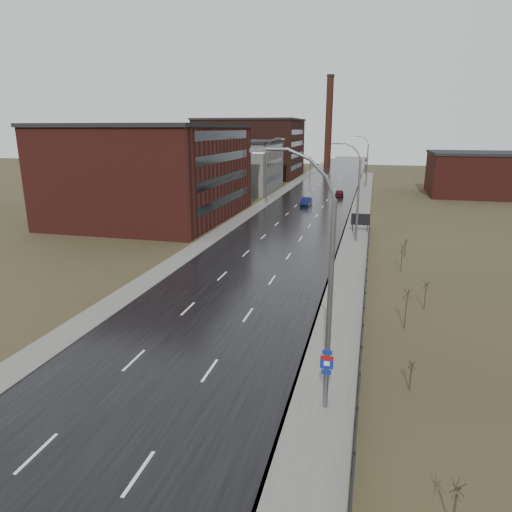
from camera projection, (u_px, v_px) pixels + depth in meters
The scene contains 26 objects.
ground at pixel (136, 407), 21.83m from camera, with size 320.00×320.00×0.00m, color #2D2819.
road at pixel (309, 207), 77.82m from camera, with size 14.00×300.00×0.06m, color black.
sidewalk_right at pixel (353, 244), 52.43m from camera, with size 3.20×180.00×0.18m, color #595651.
curb_right at pixel (340, 243), 52.79m from camera, with size 0.16×180.00×0.18m, color slate.
sidewalk_left at pixel (262, 204), 79.76m from camera, with size 2.40×260.00×0.12m, color #595651.
warehouse_near at pixel (154, 172), 67.00m from camera, with size 22.44×28.56×13.50m.
warehouse_mid at pixel (238, 166), 97.49m from camera, with size 16.32×20.40×10.50m.
warehouse_far at pixel (251, 148), 126.00m from camera, with size 26.52×24.48×15.50m.
building_right at pixel (478, 174), 90.02m from camera, with size 18.36×16.32×8.50m.
smokestack at pixel (329, 121), 159.08m from camera, with size 2.70×2.70×30.70m.
streetlight_main at pixel (323, 289), 20.05m from camera, with size 3.91×0.29×12.11m.
streetlight_right_mid at pixel (356, 193), 51.84m from camera, with size 3.36×0.28×11.35m.
streetlight_left at pixel (268, 170), 79.96m from camera, with size 3.36×0.28×11.35m.
streetlight_right_far at pixel (366, 161), 102.24m from camera, with size 3.36×0.28×11.35m.
guardrail at pixel (366, 287), 36.28m from camera, with size 0.10×53.05×1.10m.
shrub_a at pixel (455, 505), 14.79m from camera, with size 0.48×0.50×1.99m.
shrub_b at pixel (411, 375), 22.97m from camera, with size 0.41×0.43×1.68m.
shrub_c at pixel (406, 307), 29.99m from camera, with size 0.67×0.71×2.86m.
shrub_d at pixel (425, 294), 33.34m from camera, with size 0.52×0.55×2.20m.
shrub_e at pixel (402, 257), 42.24m from camera, with size 0.61×0.64×2.59m.
shrub_f at pixel (405, 247), 47.11m from camera, with size 0.46×0.48×1.92m.
billboard at pixel (360, 220), 57.69m from camera, with size 2.36×0.17×2.53m.
traffic_light_left at pixel (310, 158), 134.49m from camera, with size 0.58×2.73×5.30m.
traffic_light_right at pixel (366, 159), 130.69m from camera, with size 0.58×2.73×5.30m.
car_near at pixel (306, 202), 78.46m from camera, with size 1.48×4.25×1.40m, color #0B1138.
car_far at pixel (339, 193), 88.75m from camera, with size 1.67×4.14×1.41m, color #410A13.
Camera 1 is at (10.29, -17.07, 12.84)m, focal length 32.00 mm.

